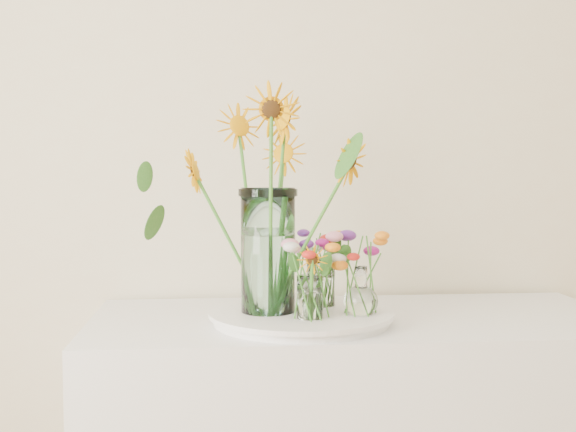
% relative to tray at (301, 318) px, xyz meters
% --- Properties ---
extents(tray, '(0.45, 0.45, 0.02)m').
position_rel_tray_xyz_m(tray, '(0.00, 0.00, 0.00)').
color(tray, white).
rests_on(tray, counter).
extents(mason_jar, '(0.17, 0.17, 0.32)m').
position_rel_tray_xyz_m(mason_jar, '(-0.08, 0.00, 0.17)').
color(mason_jar, '#B3E5DC').
rests_on(mason_jar, tray).
extents(sunflower_bouquet, '(0.88, 0.88, 0.57)m').
position_rel_tray_xyz_m(sunflower_bouquet, '(-0.08, 0.00, 0.30)').
color(sunflower_bouquet, orange).
rests_on(sunflower_bouquet, tray).
extents(small_vase_a, '(0.07, 0.07, 0.11)m').
position_rel_tray_xyz_m(small_vase_a, '(0.01, -0.09, 0.07)').
color(small_vase_a, white).
rests_on(small_vase_a, tray).
extents(wildflower_posy_a, '(0.21, 0.21, 0.20)m').
position_rel_tray_xyz_m(wildflower_posy_a, '(0.01, -0.09, 0.11)').
color(wildflower_posy_a, orange).
rests_on(wildflower_posy_a, tray).
extents(small_vase_b, '(0.09, 0.09, 0.12)m').
position_rel_tray_xyz_m(small_vase_b, '(0.14, -0.05, 0.07)').
color(small_vase_b, white).
rests_on(small_vase_b, tray).
extents(wildflower_posy_b, '(0.22, 0.22, 0.21)m').
position_rel_tray_xyz_m(wildflower_posy_b, '(0.14, -0.05, 0.12)').
color(wildflower_posy_b, orange).
rests_on(wildflower_posy_b, tray).
extents(small_vase_c, '(0.09, 0.09, 0.13)m').
position_rel_tray_xyz_m(small_vase_c, '(0.06, 0.07, 0.08)').
color(small_vase_c, white).
rests_on(small_vase_c, tray).
extents(wildflower_posy_c, '(0.20, 0.20, 0.22)m').
position_rel_tray_xyz_m(wildflower_posy_c, '(0.06, 0.07, 0.12)').
color(wildflower_posy_c, orange).
rests_on(wildflower_posy_c, tray).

